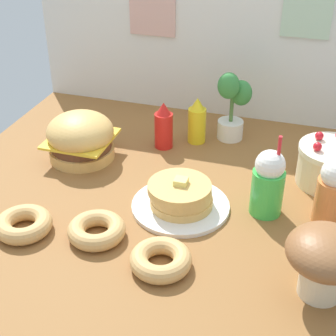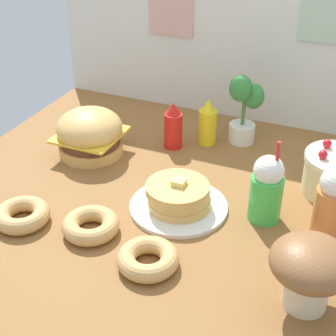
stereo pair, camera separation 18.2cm
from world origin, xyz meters
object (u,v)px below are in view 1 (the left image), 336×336
at_px(potted_plant, 232,103).
at_px(ketchup_bottle, 164,127).
at_px(donut_pink_glaze, 24,224).
at_px(mustard_bottle, 197,122).
at_px(orange_float_cup, 333,192).
at_px(pancake_stack, 181,198).
at_px(burger, 81,137).
at_px(donut_vanilla, 161,259).
at_px(layer_cake, 331,165).
at_px(mushroom_stool, 326,257).
at_px(donut_chocolate, 97,230).
at_px(cream_soda_cup, 268,183).

bearing_deg(potted_plant, ketchup_bottle, -147.36).
bearing_deg(donut_pink_glaze, mustard_bottle, 63.55).
relative_size(orange_float_cup, donut_pink_glaze, 1.61).
bearing_deg(ketchup_bottle, pancake_stack, -64.77).
bearing_deg(orange_float_cup, donut_pink_glaze, -159.56).
bearing_deg(burger, potted_plant, 32.63).
distance_m(orange_float_cup, donut_vanilla, 0.70).
distance_m(burger, layer_cake, 1.11).
relative_size(donut_vanilla, mushroom_stool, 0.85).
distance_m(pancake_stack, orange_float_cup, 0.58).
bearing_deg(layer_cake, orange_float_cup, -87.76).
xyz_separation_m(mustard_bottle, donut_chocolate, (-0.16, -0.83, -0.07)).
bearing_deg(mushroom_stool, layer_cake, 90.03).
height_order(orange_float_cup, potted_plant, potted_plant).
xyz_separation_m(layer_cake, orange_float_cup, (0.01, -0.28, 0.05)).
distance_m(ketchup_bottle, mushroom_stool, 1.09).
bearing_deg(mushroom_stool, burger, 152.87).
relative_size(pancake_stack, potted_plant, 1.11).
bearing_deg(layer_cake, ketchup_bottle, 173.01).
relative_size(ketchup_bottle, mushroom_stool, 0.91).
relative_size(burger, donut_pink_glaze, 1.43).
bearing_deg(cream_soda_cup, burger, 168.68).
xyz_separation_m(cream_soda_cup, donut_chocolate, (-0.57, -0.34, -0.10)).
bearing_deg(pancake_stack, mustard_bottle, 98.21).
bearing_deg(mustard_bottle, layer_cake, -16.92).
bearing_deg(donut_vanilla, potted_plant, 87.89).
height_order(burger, pancake_stack, burger).
bearing_deg(ketchup_bottle, donut_vanilla, -72.95).
distance_m(mustard_bottle, donut_chocolate, 0.85).
distance_m(donut_pink_glaze, donut_chocolate, 0.28).
xyz_separation_m(cream_soda_cup, donut_pink_glaze, (-0.84, -0.39, -0.10)).
bearing_deg(ketchup_bottle, mustard_bottle, 35.61).
height_order(pancake_stack, mustard_bottle, mustard_bottle).
relative_size(pancake_stack, donut_pink_glaze, 1.83).
height_order(donut_pink_glaze, potted_plant, potted_plant).
relative_size(cream_soda_cup, donut_vanilla, 1.61).
xyz_separation_m(pancake_stack, cream_soda_cup, (0.32, 0.08, 0.09)).
xyz_separation_m(mustard_bottle, orange_float_cup, (0.64, -0.47, 0.03)).
relative_size(burger, orange_float_cup, 0.88).
bearing_deg(donut_chocolate, mushroom_stool, -3.32).
bearing_deg(pancake_stack, potted_plant, 84.02).
relative_size(ketchup_bottle, potted_plant, 0.66).
height_order(mustard_bottle, donut_pink_glaze, mustard_bottle).
height_order(pancake_stack, orange_float_cup, orange_float_cup).
xyz_separation_m(pancake_stack, potted_plant, (0.07, 0.65, 0.14)).
distance_m(burger, pancake_stack, 0.60).
bearing_deg(donut_vanilla, mushroom_stool, 4.05).
bearing_deg(mushroom_stool, potted_plant, 116.87).
relative_size(donut_chocolate, potted_plant, 0.61).
distance_m(donut_pink_glaze, mushroom_stool, 1.08).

